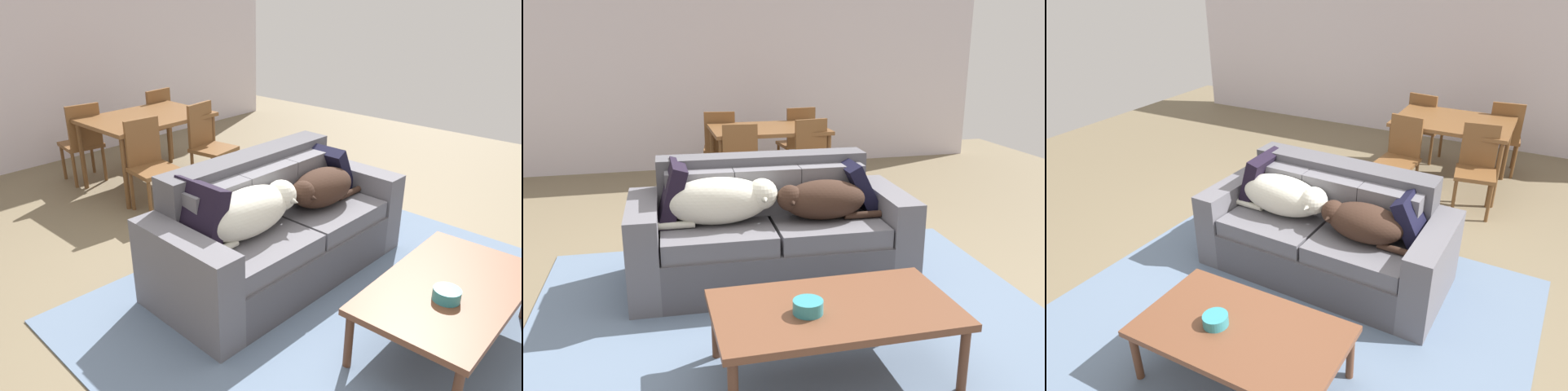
% 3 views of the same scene
% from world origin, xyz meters
% --- Properties ---
extents(ground_plane, '(10.00, 10.00, 0.00)m').
position_xyz_m(ground_plane, '(0.00, 0.00, 0.00)').
color(ground_plane, '#73654B').
extents(back_partition, '(8.00, 0.12, 2.70)m').
position_xyz_m(back_partition, '(0.00, 4.00, 1.35)').
color(back_partition, silver).
rests_on(back_partition, ground).
extents(area_rug, '(3.46, 3.30, 0.01)m').
position_xyz_m(area_rug, '(0.13, -0.68, 0.01)').
color(area_rug, slate).
rests_on(area_rug, ground).
extents(couch, '(2.04, 0.96, 0.90)m').
position_xyz_m(couch, '(0.13, 0.17, 0.35)').
color(couch, '#4E4C52').
rests_on(couch, ground).
extents(dog_on_left_cushion, '(0.92, 0.37, 0.33)m').
position_xyz_m(dog_on_left_cushion, '(-0.22, 0.08, 0.66)').
color(dog_on_left_cushion, silver).
rests_on(dog_on_left_cushion, couch).
extents(dog_on_right_cushion, '(0.76, 0.36, 0.28)m').
position_xyz_m(dog_on_right_cushion, '(0.48, 0.02, 0.63)').
color(dog_on_right_cushion, '#342219').
rests_on(dog_on_right_cushion, couch).
extents(throw_pillow_by_left_arm, '(0.23, 0.44, 0.45)m').
position_xyz_m(throw_pillow_by_left_arm, '(-0.56, 0.25, 0.68)').
color(throw_pillow_by_left_arm, black).
rests_on(throw_pillow_by_left_arm, couch).
extents(throw_pillow_by_right_arm, '(0.27, 0.40, 0.40)m').
position_xyz_m(throw_pillow_by_right_arm, '(0.83, 0.20, 0.66)').
color(throw_pillow_by_right_arm, black).
rests_on(throw_pillow_by_right_arm, couch).
extents(coffee_table, '(1.27, 0.72, 0.41)m').
position_xyz_m(coffee_table, '(0.19, -1.15, 0.37)').
color(coffee_table, brown).
rests_on(coffee_table, ground).
extents(bowl_on_coffee_table, '(0.16, 0.16, 0.07)m').
position_xyz_m(bowl_on_coffee_table, '(0.03, -1.19, 0.44)').
color(bowl_on_coffee_table, teal).
rests_on(bowl_on_coffee_table, coffee_table).
extents(dining_table, '(1.27, 0.91, 0.77)m').
position_xyz_m(dining_table, '(0.62, 2.42, 0.70)').
color(dining_table, brown).
rests_on(dining_table, ground).
extents(dining_chair_near_left, '(0.44, 0.44, 0.89)m').
position_xyz_m(dining_chair_near_left, '(0.21, 1.84, 0.49)').
color(dining_chair_near_left, brown).
rests_on(dining_chair_near_left, ground).
extents(dining_chair_near_right, '(0.45, 0.45, 0.91)m').
position_xyz_m(dining_chair_near_right, '(1.01, 1.88, 0.50)').
color(dining_chair_near_right, brown).
rests_on(dining_chair_near_right, ground).
extents(dining_chair_far_left, '(0.45, 0.45, 0.90)m').
position_xyz_m(dining_chair_far_left, '(0.16, 2.99, 0.49)').
color(dining_chair_far_left, brown).
rests_on(dining_chair_far_left, ground).
extents(dining_chair_far_right, '(0.44, 0.44, 0.92)m').
position_xyz_m(dining_chair_far_right, '(1.13, 3.00, 0.51)').
color(dining_chair_far_right, brown).
rests_on(dining_chair_far_right, ground).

